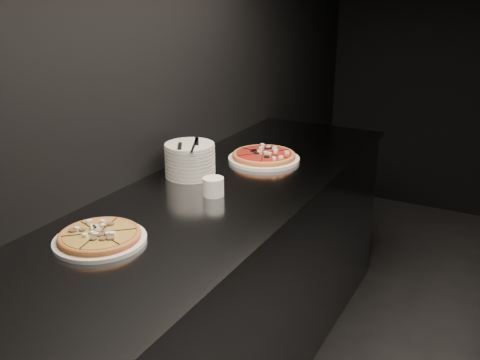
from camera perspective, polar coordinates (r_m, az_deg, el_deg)
The scene contains 7 objects.
wall_left at distance 2.32m, azimuth -10.13°, elevation 11.90°, with size 0.02×5.00×2.80m, color black.
counter at distance 2.44m, azimuth -1.75°, elevation -11.00°, with size 0.74×2.44×0.92m.
pizza_mushroom at distance 1.83m, azimuth -14.73°, elevation -5.90°, with size 0.34×0.34×0.04m.
pizza_tomato at distance 2.58m, azimuth 2.56°, elevation 2.54°, with size 0.35×0.35×0.04m.
plate_stack at distance 2.37m, azimuth -5.36°, elevation 2.16°, with size 0.22×0.22×0.15m.
cutlery at distance 2.32m, azimuth -5.47°, elevation 3.81°, with size 0.10×0.23×0.01m.
ramekin at distance 2.14m, azimuth -2.87°, elevation -0.66°, with size 0.09×0.09×0.07m.
Camera 1 is at (-1.08, -1.80, 1.72)m, focal length 40.00 mm.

